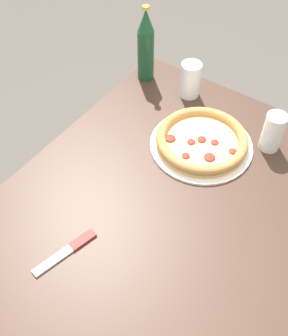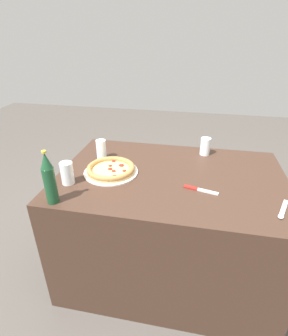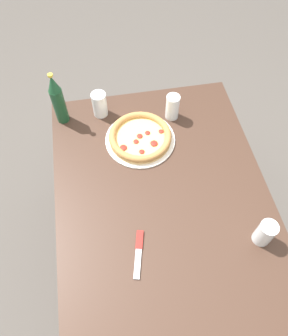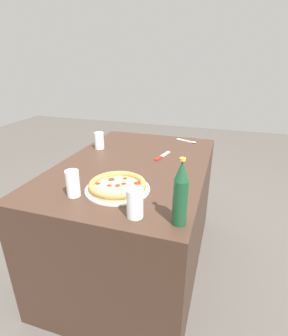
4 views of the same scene
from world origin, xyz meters
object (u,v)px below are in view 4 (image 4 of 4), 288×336
object	(u,v)px
beer_bottle	(181,194)
glass_orange_juice	(99,141)
pizza_margherita	(118,186)
glass_mango_juice	(135,204)
knife	(162,156)
glass_water	(73,185)
spoon	(188,141)

from	to	relation	value
beer_bottle	glass_orange_juice	bearing A→B (deg)	-135.84
pizza_margherita	glass_mango_juice	world-z (taller)	glass_mango_juice
knife	glass_orange_juice	bearing A→B (deg)	-93.56
pizza_margherita	beer_bottle	bearing A→B (deg)	61.06
glass_orange_juice	pizza_margherita	bearing A→B (deg)	34.29
beer_bottle	knife	distance (m)	0.75
glass_mango_juice	beer_bottle	xyz separation A→B (m)	(-0.01, 0.18, 0.07)
beer_bottle	glass_water	bearing A→B (deg)	-97.87
spoon	glass_water	bearing A→B (deg)	-20.51
glass_orange_juice	spoon	xyz separation A→B (m)	(-0.35, 0.57, -0.05)
glass_water	beer_bottle	distance (m)	0.52
glass_water	knife	xyz separation A→B (m)	(-0.63, 0.26, -0.05)
glass_mango_juice	knife	xyz separation A→B (m)	(-0.70, -0.07, -0.05)
glass_mango_juice	pizza_margherita	bearing A→B (deg)	-140.51
glass_water	knife	size ratio (longest dim) A/B	0.70
spoon	beer_bottle	bearing A→B (deg)	6.99
glass_mango_juice	knife	bearing A→B (deg)	-174.67
knife	spoon	distance (m)	0.40
beer_bottle	spoon	size ratio (longest dim) A/B	1.66
pizza_margherita	spoon	world-z (taller)	pizza_margherita
knife	glass_mango_juice	bearing A→B (deg)	5.33
beer_bottle	spoon	distance (m)	1.09
pizza_margherita	knife	bearing A→B (deg)	169.68
pizza_margherita	glass_mango_juice	xyz separation A→B (m)	(0.19, 0.16, 0.04)
beer_bottle	knife	size ratio (longest dim) A/B	1.50
glass_mango_juice	spoon	bearing A→B (deg)	177.54
glass_water	glass_orange_juice	size ratio (longest dim) A/B	1.10
glass_water	knife	bearing A→B (deg)	157.13
knife	spoon	bearing A→B (deg)	163.55
glass_water	glass_orange_juice	distance (m)	0.68
glass_water	beer_bottle	xyz separation A→B (m)	(0.07, 0.51, 0.07)
pizza_margherita	glass_water	xyz separation A→B (m)	(0.12, -0.17, 0.04)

